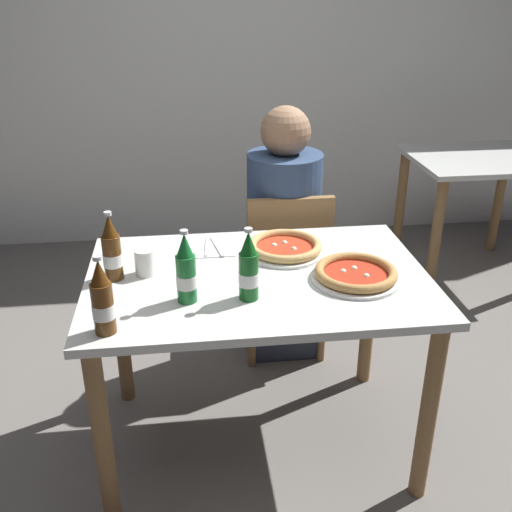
{
  "coord_description": "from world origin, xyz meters",
  "views": [
    {
      "loc": [
        -0.23,
        -1.83,
        1.69
      ],
      "look_at": [
        0.0,
        0.05,
        0.8
      ],
      "focal_mm": 41.27,
      "sensor_mm": 36.0,
      "label": 1
    }
  ],
  "objects_px": {
    "dining_table_main": "(258,303)",
    "paper_cup": "(145,262)",
    "beer_bottle_center": "(112,251)",
    "dining_table_background": "(476,182)",
    "chair_behind_table": "(285,265)",
    "beer_bottle_extra": "(249,270)",
    "beer_bottle_left": "(103,301)",
    "diner_seated": "(283,241)",
    "pizza_margherita_near": "(285,247)",
    "beer_bottle_right": "(186,272)",
    "napkin_with_cutlery": "(212,247)",
    "pizza_marinara_far": "(356,274)"
  },
  "relations": [
    {
      "from": "dining_table_main",
      "to": "paper_cup",
      "type": "height_order",
      "value": "paper_cup"
    },
    {
      "from": "beer_bottle_center",
      "to": "paper_cup",
      "type": "bearing_deg",
      "value": 10.05
    },
    {
      "from": "dining_table_background",
      "to": "chair_behind_table",
      "type": "bearing_deg",
      "value": -149.6
    },
    {
      "from": "dining_table_main",
      "to": "beer_bottle_extra",
      "type": "height_order",
      "value": "beer_bottle_extra"
    },
    {
      "from": "beer_bottle_left",
      "to": "paper_cup",
      "type": "xyz_separation_m",
      "value": [
        0.1,
        0.37,
        -0.06
      ]
    },
    {
      "from": "dining_table_main",
      "to": "beer_bottle_center",
      "type": "xyz_separation_m",
      "value": [
        -0.5,
        0.03,
        0.22
      ]
    },
    {
      "from": "chair_behind_table",
      "to": "diner_seated",
      "type": "bearing_deg",
      "value": -89.68
    },
    {
      "from": "diner_seated",
      "to": "beer_bottle_extra",
      "type": "distance_m",
      "value": 0.9
    },
    {
      "from": "dining_table_main",
      "to": "chair_behind_table",
      "type": "relative_size",
      "value": 1.41
    },
    {
      "from": "pizza_margherita_near",
      "to": "beer_bottle_right",
      "type": "bearing_deg",
      "value": -138.69
    },
    {
      "from": "dining_table_background",
      "to": "beer_bottle_extra",
      "type": "distance_m",
      "value": 2.19
    },
    {
      "from": "beer_bottle_right",
      "to": "napkin_with_cutlery",
      "type": "height_order",
      "value": "beer_bottle_right"
    },
    {
      "from": "beer_bottle_left",
      "to": "paper_cup",
      "type": "relative_size",
      "value": 2.6
    },
    {
      "from": "chair_behind_table",
      "to": "paper_cup",
      "type": "relative_size",
      "value": 8.95
    },
    {
      "from": "pizza_margherita_near",
      "to": "pizza_marinara_far",
      "type": "relative_size",
      "value": 0.98
    },
    {
      "from": "pizza_margherita_near",
      "to": "napkin_with_cutlery",
      "type": "distance_m",
      "value": 0.28
    },
    {
      "from": "dining_table_main",
      "to": "beer_bottle_left",
      "type": "distance_m",
      "value": 0.62
    },
    {
      "from": "beer_bottle_center",
      "to": "napkin_with_cutlery",
      "type": "height_order",
      "value": "beer_bottle_center"
    },
    {
      "from": "dining_table_background",
      "to": "beer_bottle_right",
      "type": "xyz_separation_m",
      "value": [
        -1.74,
        -1.52,
        0.26
      ]
    },
    {
      "from": "paper_cup",
      "to": "beer_bottle_center",
      "type": "bearing_deg",
      "value": -169.95
    },
    {
      "from": "chair_behind_table",
      "to": "beer_bottle_center",
      "type": "xyz_separation_m",
      "value": [
        -0.7,
        -0.57,
        0.37
      ]
    },
    {
      "from": "chair_behind_table",
      "to": "beer_bottle_center",
      "type": "relative_size",
      "value": 3.44
    },
    {
      "from": "beer_bottle_right",
      "to": "beer_bottle_left",
      "type": "bearing_deg",
      "value": -146.85
    },
    {
      "from": "dining_table_main",
      "to": "beer_bottle_extra",
      "type": "distance_m",
      "value": 0.28
    },
    {
      "from": "dining_table_main",
      "to": "pizza_margherita_near",
      "type": "height_order",
      "value": "pizza_margherita_near"
    },
    {
      "from": "diner_seated",
      "to": "paper_cup",
      "type": "height_order",
      "value": "diner_seated"
    },
    {
      "from": "pizza_margherita_near",
      "to": "beer_bottle_right",
      "type": "xyz_separation_m",
      "value": [
        -0.37,
        -0.33,
        0.08
      ]
    },
    {
      "from": "napkin_with_cutlery",
      "to": "beer_bottle_left",
      "type": "bearing_deg",
      "value": -121.4
    },
    {
      "from": "beer_bottle_extra",
      "to": "napkin_with_cutlery",
      "type": "relative_size",
      "value": 1.3
    },
    {
      "from": "chair_behind_table",
      "to": "beer_bottle_left",
      "type": "xyz_separation_m",
      "value": [
        -0.7,
        -0.92,
        0.37
      ]
    },
    {
      "from": "diner_seated",
      "to": "beer_bottle_left",
      "type": "relative_size",
      "value": 4.89
    },
    {
      "from": "dining_table_background",
      "to": "pizza_margherita_near",
      "type": "bearing_deg",
      "value": -138.96
    },
    {
      "from": "chair_behind_table",
      "to": "pizza_margherita_near",
      "type": "relative_size",
      "value": 2.79
    },
    {
      "from": "pizza_marinara_far",
      "to": "beer_bottle_extra",
      "type": "xyz_separation_m",
      "value": [
        -0.38,
        -0.09,
        0.08
      ]
    },
    {
      "from": "napkin_with_cutlery",
      "to": "dining_table_main",
      "type": "bearing_deg",
      "value": -59.46
    },
    {
      "from": "dining_table_main",
      "to": "chair_behind_table",
      "type": "xyz_separation_m",
      "value": [
        0.21,
        0.61,
        -0.15
      ]
    },
    {
      "from": "dining_table_main",
      "to": "beer_bottle_right",
      "type": "height_order",
      "value": "beer_bottle_right"
    },
    {
      "from": "diner_seated",
      "to": "beer_bottle_right",
      "type": "relative_size",
      "value": 4.89
    },
    {
      "from": "pizza_marinara_far",
      "to": "paper_cup",
      "type": "xyz_separation_m",
      "value": [
        -0.72,
        0.13,
        0.03
      ]
    },
    {
      "from": "chair_behind_table",
      "to": "pizza_marinara_far",
      "type": "height_order",
      "value": "chair_behind_table"
    },
    {
      "from": "dining_table_background",
      "to": "paper_cup",
      "type": "distance_m",
      "value": 2.31
    },
    {
      "from": "beer_bottle_extra",
      "to": "paper_cup",
      "type": "xyz_separation_m",
      "value": [
        -0.34,
        0.22,
        -0.06
      ]
    },
    {
      "from": "dining_table_background",
      "to": "beer_bottle_left",
      "type": "distance_m",
      "value": 2.61
    },
    {
      "from": "beer_bottle_extra",
      "to": "napkin_with_cutlery",
      "type": "bearing_deg",
      "value": 103.25
    },
    {
      "from": "beer_bottle_right",
      "to": "chair_behind_table",
      "type": "bearing_deg",
      "value": 59.27
    },
    {
      "from": "dining_table_main",
      "to": "beer_bottle_extra",
      "type": "bearing_deg",
      "value": -107.14
    },
    {
      "from": "beer_bottle_right",
      "to": "beer_bottle_extra",
      "type": "height_order",
      "value": "same"
    },
    {
      "from": "beer_bottle_extra",
      "to": "dining_table_main",
      "type": "bearing_deg",
      "value": 72.86
    },
    {
      "from": "beer_bottle_center",
      "to": "beer_bottle_right",
      "type": "relative_size",
      "value": 1.0
    },
    {
      "from": "dining_table_background",
      "to": "beer_bottle_right",
      "type": "relative_size",
      "value": 3.24
    }
  ]
}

